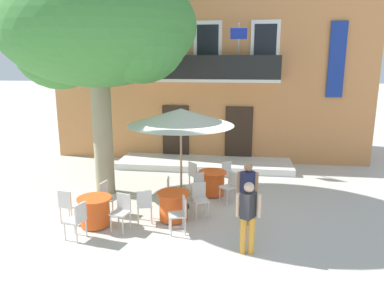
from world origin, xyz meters
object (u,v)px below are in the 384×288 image
at_px(cafe_table_near_tree, 173,206).
at_px(cafe_table_middle, 212,183).
at_px(pedestrian_near_entrance, 247,190).
at_px(cafe_chair_middle_0, 229,174).
at_px(cafe_chair_near_tree_3, 172,191).
at_px(cafe_umbrella, 181,117).
at_px(cafe_chair_near_tree_1, 180,212).
at_px(cafe_chair_front_1, 68,204).
at_px(plane_tree, 95,31).
at_px(cafe_chair_front_3, 122,210).
at_px(cafe_chair_middle_3, 230,185).
at_px(pedestrian_mid_plaza, 248,214).
at_px(cafe_chair_middle_2, 196,185).
at_px(cafe_chair_middle_1, 195,174).
at_px(cafe_chair_near_tree_2, 200,197).
at_px(cafe_chair_near_tree_0, 144,204).
at_px(cafe_chair_front_0, 107,196).
at_px(cafe_chair_front_2, 77,218).
at_px(cafe_table_front, 95,211).

xyz_separation_m(cafe_table_near_tree, cafe_table_middle, (0.87, 1.98, 0.00)).
bearing_deg(pedestrian_near_entrance, cafe_chair_middle_0, 102.17).
distance_m(cafe_chair_near_tree_3, cafe_umbrella, 2.10).
height_order(cafe_chair_near_tree_1, cafe_chair_front_1, same).
distance_m(plane_tree, cafe_chair_front_3, 5.27).
distance_m(cafe_chair_middle_3, pedestrian_mid_plaza, 3.00).
relative_size(cafe_chair_middle_2, cafe_chair_front_1, 1.00).
bearing_deg(cafe_chair_middle_2, cafe_chair_middle_1, 99.35).
distance_m(cafe_table_near_tree, cafe_chair_middle_0, 2.90).
relative_size(cafe_chair_middle_3, cafe_umbrella, 0.31).
xyz_separation_m(cafe_chair_middle_2, cafe_chair_front_1, (-3.09, -1.90, 0.00)).
bearing_deg(cafe_chair_near_tree_2, cafe_chair_near_tree_0, -154.70).
distance_m(cafe_chair_front_0, cafe_chair_front_2, 1.51).
relative_size(cafe_table_near_tree, cafe_chair_near_tree_1, 0.95).
relative_size(cafe_chair_near_tree_3, cafe_chair_front_0, 1.00).
height_order(cafe_table_near_tree, cafe_chair_near_tree_3, cafe_chair_near_tree_3).
distance_m(cafe_chair_front_1, pedestrian_mid_plaza, 4.66).
relative_size(cafe_chair_front_1, cafe_chair_front_3, 1.00).
distance_m(cafe_table_front, pedestrian_mid_plaza, 3.93).
bearing_deg(cafe_chair_front_1, cafe_table_front, -5.04).
bearing_deg(cafe_chair_front_3, cafe_chair_near_tree_0, 45.18).
xyz_separation_m(cafe_chair_front_1, pedestrian_near_entrance, (4.55, 0.53, 0.40)).
bearing_deg(cafe_chair_middle_1, cafe_chair_near_tree_1, -89.43).
height_order(cafe_table_middle, cafe_chair_front_1, cafe_chair_front_1).
bearing_deg(cafe_umbrella, cafe_chair_front_1, -153.08).
bearing_deg(cafe_chair_front_0, plane_tree, 114.58).
xyz_separation_m(cafe_chair_near_tree_0, cafe_chair_front_1, (-1.95, -0.27, 0.00)).
relative_size(cafe_chair_near_tree_3, cafe_chair_front_1, 1.00).
xyz_separation_m(cafe_chair_middle_1, cafe_chair_front_0, (-2.11, -2.29, 0.00)).
bearing_deg(cafe_chair_front_1, cafe_chair_middle_2, 31.62).
bearing_deg(cafe_chair_middle_3, cafe_table_middle, 137.95).
bearing_deg(cafe_chair_middle_1, cafe_chair_front_0, -132.65).
bearing_deg(cafe_chair_front_0, cafe_table_front, -94.13).
relative_size(cafe_chair_front_3, cafe_umbrella, 0.31).
relative_size(cafe_chair_near_tree_2, cafe_chair_front_2, 1.00).
bearing_deg(cafe_table_near_tree, cafe_chair_front_3, -147.72).
distance_m(cafe_chair_front_1, cafe_chair_front_3, 1.51).
bearing_deg(plane_tree, cafe_chair_middle_2, -7.95).
xyz_separation_m(cafe_chair_near_tree_2, cafe_chair_middle_2, (-0.21, 0.99, 0.00)).
xyz_separation_m(cafe_table_near_tree, cafe_chair_middle_0, (1.35, 2.56, 0.14)).
height_order(cafe_chair_near_tree_1, cafe_table_middle, cafe_chair_near_tree_1).
bearing_deg(cafe_chair_middle_3, cafe_chair_front_0, -157.82).
distance_m(cafe_table_near_tree, cafe_chair_middle_1, 2.45).
distance_m(cafe_table_near_tree, cafe_chair_near_tree_1, 0.77).
bearing_deg(cafe_umbrella, cafe_chair_near_tree_3, -157.90).
relative_size(cafe_chair_middle_3, cafe_chair_front_1, 1.00).
xyz_separation_m(cafe_table_front, cafe_chair_front_1, (-0.75, 0.07, 0.14)).
xyz_separation_m(cafe_chair_middle_2, cafe_umbrella, (-0.37, -0.52, 2.08)).
distance_m(cafe_chair_near_tree_2, cafe_chair_front_1, 3.43).
height_order(cafe_table_middle, cafe_chair_front_0, cafe_chair_front_0).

